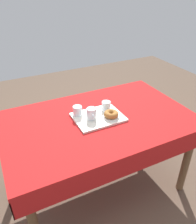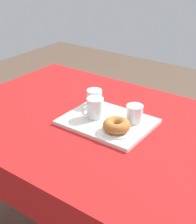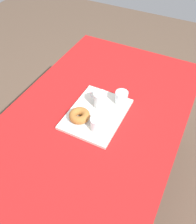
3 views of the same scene
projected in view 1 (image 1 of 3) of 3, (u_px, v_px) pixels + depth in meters
ground_plane at (98, 183)px, 2.17m from camera, size 6.00×6.00×0.00m
dining_table at (99, 128)px, 1.84m from camera, size 1.50×0.95×0.74m
serving_tray at (98, 117)px, 1.79m from camera, size 0.38×0.29×0.02m
tea_mug_left at (91, 114)px, 1.73m from camera, size 0.07×0.11×0.09m
water_glass_near at (106, 106)px, 1.85m from camera, size 0.07×0.07×0.08m
water_glass_far at (78, 111)px, 1.79m from camera, size 0.07×0.07×0.08m
donut_plate_left at (111, 117)px, 1.77m from camera, size 0.13×0.13×0.01m
sugar_donut_left at (111, 114)px, 1.76m from camera, size 0.11×0.11×0.04m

